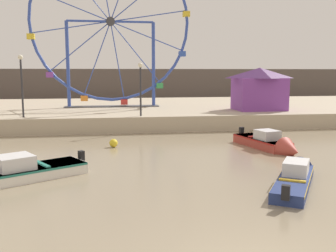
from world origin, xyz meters
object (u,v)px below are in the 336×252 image
Objects in this scene: carnival_booth_purple_stall at (259,88)px; mooring_buoy_orange at (114,143)px; motorboat_white_red_stripe at (1,175)px; ferris_wheel_blue_frame at (111,24)px; promenade_lamp_far at (21,77)px; motorboat_faded_red at (271,143)px; promenade_lamp_near at (140,81)px; motorboat_navy_blue at (297,174)px.

mooring_buoy_orange is at bearing -145.92° from carnival_booth_purple_stall.
ferris_wheel_blue_frame reaches higher than motorboat_white_red_stripe.
promenade_lamp_far is (-5.71, -6.76, -4.17)m from ferris_wheel_blue_frame.
mooring_buoy_orange is at bearing -43.59° from promenade_lamp_far.
motorboat_faded_red is 1.22× the size of promenade_lamp_far.
promenade_lamp_far reaches higher than carnival_booth_purple_stall.
promenade_lamp_near reaches higher than motorboat_faded_red.
carnival_booth_purple_stall is at bearing 147.76° from motorboat_faded_red.
promenade_lamp_near reaches higher than mooring_buoy_orange.
mooring_buoy_orange is (-0.03, -12.16, -7.61)m from ferris_wheel_blue_frame.
carnival_booth_purple_stall is 1.15× the size of promenade_lamp_near.
motorboat_faded_red is 1.21× the size of carnival_booth_purple_stall.
motorboat_navy_blue is 16.04m from carnival_booth_purple_stall.
promenade_lamp_far reaches higher than promenade_lamp_near.
motorboat_faded_red is at bearing 168.51° from motorboat_white_red_stripe.
carnival_booth_purple_stall is 17.03m from promenade_lamp_far.
motorboat_white_red_stripe is 1.04× the size of motorboat_navy_blue.
motorboat_faded_red is at bearing -108.97° from carnival_booth_purple_stall.
ferris_wheel_blue_frame is 13.02m from carnival_booth_purple_stall.
promenade_lamp_near is (-9.30, -2.66, 0.65)m from carnival_booth_purple_stall.
promenade_lamp_far is (-1.64, 11.51, 3.37)m from motorboat_white_red_stripe.
ferris_wheel_blue_frame reaches higher than motorboat_faded_red.
carnival_booth_purple_stall is 9.69m from promenade_lamp_near.
motorboat_white_red_stripe is 10.69m from motorboat_navy_blue.
motorboat_faded_red is 17.77m from ferris_wheel_blue_frame.
carnival_booth_purple_stall is 9.15× the size of mooring_buoy_orange.
mooring_buoy_orange is at bearing -110.19° from promenade_lamp_near.
carnival_booth_purple_stall is at bearing 34.74° from mooring_buoy_orange.
motorboat_white_red_stripe is 20.71m from carnival_booth_purple_stall.
motorboat_faded_red reaches higher than motorboat_navy_blue.
carnival_booth_purple_stall is at bearing 7.88° from promenade_lamp_far.
promenade_lamp_far is (-12.25, 12.83, 3.41)m from motorboat_navy_blue.
promenade_lamp_near is at bearing -148.90° from motorboat_white_red_stripe.
ferris_wheel_blue_frame is at bearing 104.56° from promenade_lamp_near.
promenade_lamp_near is at bearing -2.50° from promenade_lamp_far.
promenade_lamp_near is at bearing 69.81° from mooring_buoy_orange.
promenade_lamp_far is at bearing 177.50° from promenade_lamp_near.
motorboat_navy_blue is 1.25× the size of carnival_booth_purple_stall.
promenade_lamp_far is at bearing -130.19° from ferris_wheel_blue_frame.
ferris_wheel_blue_frame reaches higher than motorboat_navy_blue.
motorboat_navy_blue is 9.91m from mooring_buoy_orange.
promenade_lamp_far reaches higher than motorboat_navy_blue.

